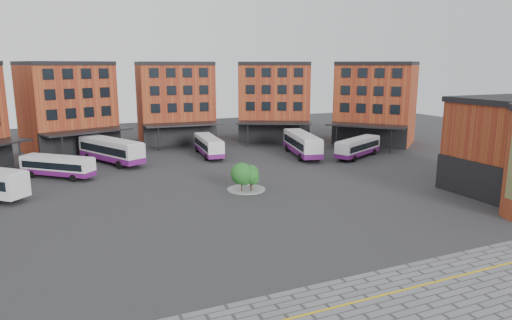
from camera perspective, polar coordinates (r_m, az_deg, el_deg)
name	(u,v)px	position (r m, az deg, el deg)	size (l,w,h in m)	color
ground	(278,225)	(41.29, 2.73, -8.15)	(160.00, 160.00, 0.00)	#28282B
yellow_line	(404,290)	(31.71, 18.04, -15.15)	(26.00, 0.15, 0.02)	gold
main_building	(142,109)	(74.27, -14.12, 6.19)	(94.14, 42.48, 14.60)	#984221
tree_island	(246,176)	(51.62, -1.22, -1.97)	(4.40, 4.40, 3.37)	gray
bus_b	(58,166)	(62.84, -23.56, -0.71)	(8.90, 8.31, 2.79)	white
bus_c	(111,150)	(69.31, -17.68, 1.17)	(8.13, 12.58, 3.55)	silver
bus_d	(209,146)	(71.85, -5.94, 1.81)	(3.54, 10.99, 3.04)	silver
bus_e	(302,144)	(71.76, 5.77, 2.02)	(5.77, 12.88, 3.54)	white
bus_f	(358,147)	(72.14, 12.63, 1.59)	(10.44, 6.85, 2.95)	white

